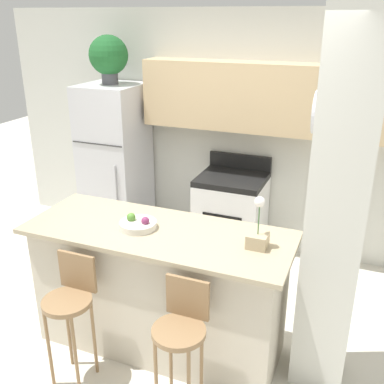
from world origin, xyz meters
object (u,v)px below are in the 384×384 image
Objects in this scene: fruit_bowl at (138,224)px; bar_stool_left at (71,302)px; orchid_vase at (258,234)px; trash_bin at (151,236)px; refrigerator at (116,164)px; potted_plant_on_fridge at (109,56)px; stove_range at (231,216)px; bar_stool_right at (181,332)px.

bar_stool_left is at bearing -117.12° from fruit_bowl.
orchid_vase is 0.96× the size of trash_bin.
refrigerator is at bearing 125.93° from fruit_bowl.
trash_bin is at bearing 138.92° from orchid_vase.
potted_plant_on_fridge is at bearing 115.64° from refrigerator.
refrigerator is 1.96m from fruit_bowl.
stove_range is 1.11× the size of bar_stool_right.
potted_plant_on_fridge is (-1.71, 2.10, 1.43)m from bar_stool_right.
refrigerator is 3.55× the size of potted_plant_on_fridge.
bar_stool_left reaches higher than trash_bin.
orchid_vase is (1.15, 0.56, 0.47)m from bar_stool_left.
refrigerator is 2.72m from bar_stool_right.
fruit_bowl is at bearing -54.07° from potted_plant_on_fridge.
fruit_bowl is at bearing -97.91° from stove_range.
stove_range reaches higher than bar_stool_right.
refrigerator is 0.91m from trash_bin.
refrigerator is 2.29m from bar_stool_left.
refrigerator is at bearing 112.75° from bar_stool_left.
stove_range is 1.83m from orchid_vase.
bar_stool_left is 0.71m from fruit_bowl.
orchid_vase is at bearing 2.77° from fruit_bowl.
potted_plant_on_fridge is at bearing 129.13° from bar_stool_right.
trash_bin is at bearing -23.76° from potted_plant_on_fridge.
stove_range reaches higher than trash_bin.
orchid_vase is at bearing -67.35° from stove_range.
stove_range is at bearing 1.70° from potted_plant_on_fridge.
fruit_bowl reaches higher than bar_stool_right.
refrigerator is 1.86× the size of bar_stool_right.
bar_stool_left is 2.62× the size of orchid_vase.
trash_bin is at bearing -161.67° from stove_range.
potted_plant_on_fridge is at bearing 125.93° from fruit_bowl.
bar_stool_left is at bearing 180.00° from bar_stool_right.
orchid_vase is (0.66, -1.58, 0.65)m from stove_range.
trash_bin is (-0.84, -0.28, -0.27)m from stove_range.
bar_stool_right is 2.62× the size of orchid_vase.
bar_stool_right is 2.53× the size of trash_bin.
bar_stool_right is 0.87m from fruit_bowl.
bar_stool_left is 2.69m from potted_plant_on_fridge.
refrigerator reaches higher than orchid_vase.
fruit_bowl is at bearing -54.07° from refrigerator.
refrigerator reaches higher than trash_bin.
refrigerator reaches higher than fruit_bowl.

